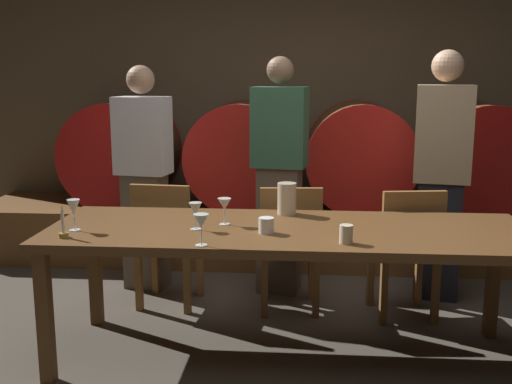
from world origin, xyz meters
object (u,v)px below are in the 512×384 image
at_px(pitcher, 287,199).
at_px(cup_right, 346,234).
at_px(wine_barrel_far_right, 477,157).
at_px(wine_glass_center, 201,222).
at_px(wine_barrel_center_left, 242,155).
at_px(cup_left, 266,225).
at_px(chair_center, 290,243).
at_px(wine_glass_left, 195,210).
at_px(wine_glass_right, 224,205).
at_px(guest_center, 279,175).
at_px(chair_left, 166,239).
at_px(wine_glass_far_left, 74,209).
at_px(dining_table, 288,239).
at_px(guest_left, 144,177).
at_px(chair_right, 407,247).
at_px(guest_right, 441,174).
at_px(wine_barrel_center_right, 359,156).
at_px(wine_barrel_far_left, 122,153).
at_px(candle_center, 63,229).

distance_m(pitcher, cup_right, 0.70).
distance_m(wine_barrel_far_right, wine_glass_center, 3.01).
distance_m(wine_barrel_center_left, cup_right, 2.34).
xyz_separation_m(wine_barrel_center_left, cup_left, (0.34, -2.05, -0.10)).
xyz_separation_m(chair_center, wine_glass_left, (-0.50, -0.76, 0.38)).
bearing_deg(wine_glass_right, guest_center, 75.91).
bearing_deg(wine_glass_right, wine_glass_left, -139.80).
height_order(chair_left, wine_glass_far_left, wine_glass_far_left).
bearing_deg(dining_table, chair_center, 90.18).
bearing_deg(guest_left, chair_left, 131.41).
relative_size(chair_right, guest_right, 0.50).
distance_m(wine_barrel_center_left, pitcher, 1.65).
distance_m(wine_barrel_center_left, chair_right, 1.81).
relative_size(guest_center, guest_right, 0.98).
distance_m(wine_barrel_center_left, wine_glass_right, 1.88).
relative_size(wine_barrel_center_right, cup_left, 10.61).
bearing_deg(wine_glass_far_left, wine_barrel_center_right, 50.84).
relative_size(guest_center, wine_glass_left, 11.48).
bearing_deg(wine_glass_right, guest_left, 124.83).
bearing_deg(cup_left, wine_glass_left, 172.98).
bearing_deg(guest_right, chair_right, 66.35).
bearing_deg(chair_right, wine_glass_left, 21.21).
relative_size(chair_left, wine_glass_left, 5.89).
bearing_deg(wine_glass_far_left, wine_barrel_far_left, 99.69).
distance_m(chair_center, wine_glass_left, 0.98).
height_order(guest_left, guest_center, guest_center).
bearing_deg(wine_barrel_center_right, chair_left, -138.95).
height_order(wine_barrel_center_left, wine_glass_left, wine_barrel_center_left).
bearing_deg(wine_barrel_center_right, chair_right, -80.41).
bearing_deg(chair_center, wine_glass_center, 64.60).
distance_m(chair_center, cup_right, 1.07).
bearing_deg(dining_table, cup_right, -44.12).
bearing_deg(wine_barrel_far_left, guest_left, -63.58).
xyz_separation_m(pitcher, wine_glass_left, (-0.48, -0.41, 0.01)).
distance_m(guest_right, wine_glass_far_left, 2.50).
distance_m(wine_glass_left, cup_right, 0.83).
xyz_separation_m(dining_table, wine_glass_center, (-0.41, -0.39, 0.18)).
height_order(guest_center, wine_glass_left, guest_center).
distance_m(guest_center, cup_left, 1.21).
xyz_separation_m(chair_right, cup_left, (-0.87, -0.76, 0.32)).
distance_m(dining_table, guest_left, 1.56).
bearing_deg(guest_left, wine_barrel_center_right, -143.94).
bearing_deg(chair_center, wine_glass_far_left, 31.69).
relative_size(chair_left, wine_glass_center, 5.51).
xyz_separation_m(guest_center, guest_right, (1.14, -0.03, 0.03)).
relative_size(guest_left, cup_right, 17.47).
bearing_deg(dining_table, wine_barrel_center_left, 103.10).
height_order(guest_center, candle_center, guest_center).
height_order(pitcher, cup_left, pitcher).
relative_size(candle_center, pitcher, 0.93).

